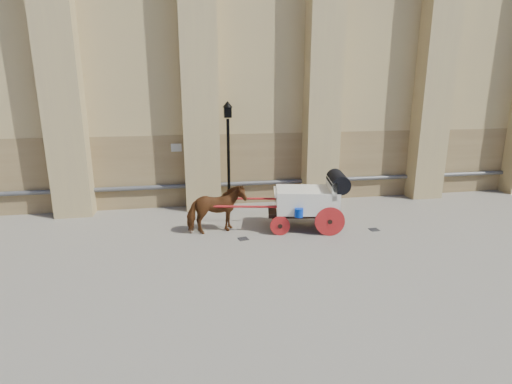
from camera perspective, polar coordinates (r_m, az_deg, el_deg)
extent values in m
plane|color=slate|center=(13.49, -2.36, -6.47)|extent=(90.00, 90.00, 0.00)
cube|color=#998154|center=(17.35, 2.20, 3.53)|extent=(44.00, 0.35, 3.00)
cylinder|color=#59595B|center=(17.22, 2.38, 1.39)|extent=(42.00, 0.18, 0.18)
cube|color=beige|center=(16.59, -11.31, 6.24)|extent=(0.42, 0.04, 0.32)
imported|color=brown|center=(13.70, -5.70, -2.51)|extent=(2.11, 1.29, 1.66)
cube|color=black|center=(14.19, 6.75, -2.84)|extent=(2.63, 1.59, 0.13)
cube|color=white|center=(14.07, 7.26, -1.11)|extent=(2.36, 1.79, 0.78)
cube|color=white|center=(14.07, 10.71, 0.62)|extent=(0.44, 1.40, 0.61)
cube|color=white|center=(13.93, 3.42, 0.01)|extent=(0.63, 1.28, 0.11)
cylinder|color=black|center=(14.06, 11.65, 1.50)|extent=(0.89, 1.49, 0.62)
cylinder|color=red|center=(13.68, 10.50, -4.16)|extent=(1.00, 0.27, 1.00)
cylinder|color=red|center=(14.98, 9.68, -2.45)|extent=(1.00, 0.27, 1.00)
cylinder|color=red|center=(13.57, 3.46, -4.85)|extent=(0.67, 0.20, 0.67)
cylinder|color=red|center=(14.88, 3.26, -3.05)|extent=(0.67, 0.20, 0.67)
cylinder|color=red|center=(13.55, -0.78, -2.11)|extent=(2.64, 0.62, 0.08)
cylinder|color=red|center=(14.52, -0.64, -0.96)|extent=(2.64, 0.62, 0.08)
cylinder|color=#0431B4|center=(13.36, 6.14, -2.95)|extent=(0.29, 0.29, 0.29)
cylinder|color=black|center=(16.28, -3.94, 3.96)|extent=(0.12, 0.12, 3.67)
cone|color=black|center=(16.67, -3.84, -1.63)|extent=(0.37, 0.37, 0.37)
cube|color=black|center=(16.02, -4.07, 11.32)|extent=(0.29, 0.29, 0.43)
cone|color=black|center=(16.00, -4.09, 12.42)|extent=(0.41, 0.41, 0.24)
cube|color=black|center=(13.33, -1.83, -6.70)|extent=(0.38, 0.38, 0.01)
cube|color=black|center=(14.75, 16.52, -5.18)|extent=(0.33, 0.33, 0.01)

